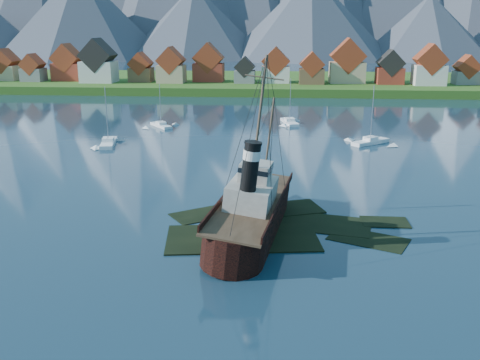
# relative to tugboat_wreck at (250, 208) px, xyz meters

# --- Properties ---
(ground) EXTENTS (1400.00, 1400.00, 0.00)m
(ground) POSITION_rel_tugboat_wreck_xyz_m (2.33, -1.01, -2.88)
(ground) COLOR #162F3F
(ground) RESTS_ON ground
(shoal) EXTENTS (31.71, 21.24, 1.14)m
(shoal) POSITION_rel_tugboat_wreck_xyz_m (4.10, 1.14, -3.23)
(shoal) COLOR black
(shoal) RESTS_ON ground
(shore_bank) EXTENTS (600.00, 80.00, 3.20)m
(shore_bank) POSITION_rel_tugboat_wreck_xyz_m (2.33, 168.99, -2.88)
(shore_bank) COLOR #224B15
(shore_bank) RESTS_ON ground
(seawall) EXTENTS (600.00, 2.50, 2.00)m
(seawall) POSITION_rel_tugboat_wreck_xyz_m (2.33, 130.99, -2.88)
(seawall) COLOR #3F3D38
(seawall) RESTS_ON ground
(town) EXTENTS (250.96, 16.69, 17.30)m
(town) POSITION_rel_tugboat_wreck_xyz_m (-30.79, 151.17, 6.11)
(town) COLOR maroon
(town) RESTS_ON ground
(tugboat_wreck) EXTENTS (6.69, 28.84, 22.85)m
(tugboat_wreck) POSITION_rel_tugboat_wreck_xyz_m (0.00, 0.00, 0.00)
(tugboat_wreck) COLOR black
(tugboat_wreck) RESTS_ON ground
(sailboat_a) EXTENTS (4.69, 10.84, 12.85)m
(sailboat_a) POSITION_rel_tugboat_wreck_xyz_m (-33.43, 47.35, -2.59)
(sailboat_a) COLOR white
(sailboat_a) RESTS_ON ground
(sailboat_c) EXTENTS (7.03, 8.21, 11.21)m
(sailboat_c) POSITION_rel_tugboat_wreck_xyz_m (-26.94, 69.15, -2.63)
(sailboat_c) COLOR white
(sailboat_c) RESTS_ON ground
(sailboat_d) EXTENTS (8.87, 8.04, 13.10)m
(sailboat_d) POSITION_rel_tugboat_wreck_xyz_m (22.77, 52.92, -2.58)
(sailboat_d) COLOR white
(sailboat_d) RESTS_ON ground
(sailboat_e) EXTENTS (4.96, 10.86, 12.23)m
(sailboat_e) POSITION_rel_tugboat_wreck_xyz_m (5.53, 76.52, -2.61)
(sailboat_e) COLOR white
(sailboat_e) RESTS_ON ground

